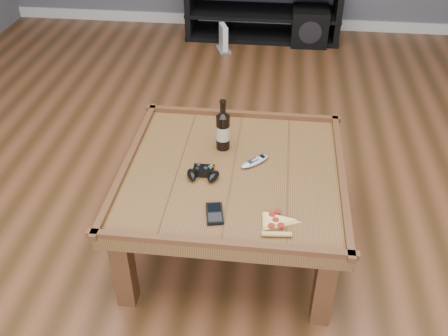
# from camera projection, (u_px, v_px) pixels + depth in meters

# --- Properties ---
(ground) EXTENTS (6.00, 6.00, 0.00)m
(ground) POSITION_uv_depth(u_px,v_px,m) (232.00, 241.00, 2.53)
(ground) COLOR #412812
(ground) RESTS_ON ground
(baseboard) EXTENTS (5.00, 0.02, 0.10)m
(baseboard) POSITION_uv_depth(u_px,v_px,m) (264.00, 22.00, 4.89)
(baseboard) COLOR silver
(baseboard) RESTS_ON ground
(coffee_table) EXTENTS (1.03, 1.03, 0.48)m
(coffee_table) POSITION_uv_depth(u_px,v_px,m) (233.00, 180.00, 2.30)
(coffee_table) COLOR #502F16
(coffee_table) RESTS_ON ground
(media_console) EXTENTS (1.40, 0.45, 0.50)m
(media_console) POSITION_uv_depth(u_px,v_px,m) (263.00, 10.00, 4.58)
(media_console) COLOR black
(media_console) RESTS_ON ground
(beer_bottle) EXTENTS (0.07, 0.07, 0.26)m
(beer_bottle) POSITION_uv_depth(u_px,v_px,m) (223.00, 129.00, 2.35)
(beer_bottle) COLOR black
(beer_bottle) RESTS_ON coffee_table
(game_controller) EXTENTS (0.16, 0.11, 0.04)m
(game_controller) POSITION_uv_depth(u_px,v_px,m) (203.00, 173.00, 2.21)
(game_controller) COLOR black
(game_controller) RESTS_ON coffee_table
(pizza_slice) EXTENTS (0.14, 0.22, 0.02)m
(pizza_slice) POSITION_uv_depth(u_px,v_px,m) (276.00, 223.00, 1.97)
(pizza_slice) COLOR #DAAE5F
(pizza_slice) RESTS_ON coffee_table
(smartphone) EXTENTS (0.09, 0.13, 0.02)m
(smartphone) POSITION_uv_depth(u_px,v_px,m) (215.00, 214.00, 2.01)
(smartphone) COLOR black
(smartphone) RESTS_ON coffee_table
(remote_control) EXTENTS (0.15, 0.14, 0.02)m
(remote_control) POSITION_uv_depth(u_px,v_px,m) (255.00, 161.00, 2.30)
(remote_control) COLOR #9BA2A8
(remote_control) RESTS_ON coffee_table
(subwoofer) EXTENTS (0.32, 0.33, 0.32)m
(subwoofer) POSITION_uv_depth(u_px,v_px,m) (310.00, 26.00, 4.50)
(subwoofer) COLOR black
(subwoofer) RESTS_ON ground
(game_console) EXTENTS (0.16, 0.21, 0.23)m
(game_console) POSITION_uv_depth(u_px,v_px,m) (223.00, 39.00, 4.40)
(game_console) COLOR gray
(game_console) RESTS_ON ground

